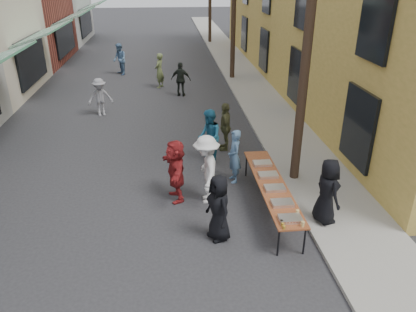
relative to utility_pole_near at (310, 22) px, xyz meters
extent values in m
plane|color=#28282B|center=(-4.30, -3.00, -4.50)|extent=(120.00, 120.00, 0.00)
cube|color=gray|center=(0.70, 12.00, -4.45)|extent=(2.20, 60.00, 0.10)
cylinder|color=#2D2116|center=(0.00, 0.00, 0.00)|extent=(0.26, 0.26, 9.00)
cube|color=maroon|center=(-1.09, -1.50, -3.77)|extent=(0.70, 4.00, 0.04)
cylinder|color=black|center=(-1.38, -3.38, -4.14)|extent=(0.04, 0.04, 0.71)
cylinder|color=black|center=(-0.80, -3.38, -4.14)|extent=(0.04, 0.04, 0.71)
cylinder|color=black|center=(-1.38, 0.38, -4.14)|extent=(0.04, 0.04, 0.71)
cylinder|color=black|center=(-0.80, 0.38, -4.14)|extent=(0.04, 0.04, 0.71)
cube|color=maroon|center=(-1.09, -3.15, -3.71)|extent=(0.50, 0.33, 0.08)
cube|color=#B2B2B7|center=(-1.09, -2.50, -3.71)|extent=(0.50, 0.33, 0.08)
cube|color=tan|center=(-1.09, -1.80, -3.71)|extent=(0.50, 0.33, 0.08)
cube|color=#B2B2B7|center=(-1.09, -1.10, -3.71)|extent=(0.50, 0.33, 0.08)
cube|color=tan|center=(-1.09, -0.40, -3.71)|extent=(0.50, 0.33, 0.08)
cylinder|color=#A57F26|center=(-1.31, -3.45, -3.71)|extent=(0.07, 0.07, 0.08)
cylinder|color=#A57F26|center=(-1.31, -3.35, -3.71)|extent=(0.07, 0.07, 0.08)
cylinder|color=#A57F26|center=(-1.31, -3.25, -3.71)|extent=(0.07, 0.07, 0.08)
cylinder|color=tan|center=(-0.89, -3.40, -3.69)|extent=(0.08, 0.08, 0.12)
imported|color=black|center=(-2.58, -2.59, -3.69)|extent=(0.77, 0.93, 1.62)
imported|color=#547AA2|center=(-1.79, 0.12, -3.70)|extent=(0.44, 0.62, 1.59)
imported|color=#226B8F|center=(-2.38, 1.45, -3.62)|extent=(0.74, 0.91, 1.76)
imported|color=white|center=(-2.70, -0.91, -3.56)|extent=(0.71, 1.22, 1.88)
imported|color=brown|center=(-1.73, 2.43, -3.67)|extent=(0.46, 1.00, 1.66)
imported|color=maroon|center=(-3.50, -0.72, -3.64)|extent=(0.73, 1.65, 1.72)
imported|color=black|center=(0.05, -2.31, -3.58)|extent=(0.67, 0.89, 1.65)
imported|color=gray|center=(-6.47, 6.44, -3.70)|extent=(1.15, 0.85, 1.59)
imported|color=black|center=(-2.98, 8.98, -3.68)|extent=(1.03, 0.63, 1.64)
imported|color=#5F6D3F|center=(-4.02, 10.61, -3.61)|extent=(0.65, 0.76, 1.77)
imported|color=#5479A2|center=(-6.33, 13.66, -3.61)|extent=(0.98, 1.07, 1.79)
camera|label=1|loc=(-3.61, -10.32, 1.26)|focal=35.00mm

